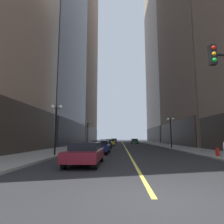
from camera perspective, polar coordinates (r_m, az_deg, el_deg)
name	(u,v)px	position (r m, az deg, el deg)	size (l,w,h in m)	color
ground_plane	(124,145)	(40.20, 3.70, -10.11)	(200.00, 200.00, 0.00)	#262628
sidewalk_left	(85,145)	(40.86, -8.12, -9.91)	(4.50, 78.00, 0.15)	gray
sidewalk_right	(163,145)	(41.22, 15.41, -9.69)	(4.50, 78.00, 0.15)	gray
lane_centre_stripe	(124,145)	(40.20, 3.70, -10.10)	(0.16, 70.00, 0.01)	#E5D64C
building_left_far	(74,34)	(77.88, -11.58, 22.42)	(15.29, 26.00, 81.46)	gray
building_right_mid	(202,33)	(49.53, 25.73, 20.94)	(14.32, 24.00, 49.80)	gray
building_right_far	(165,45)	(75.30, 15.89, 19.12)	(11.00, 26.00, 70.95)	gray
car_maroon	(86,152)	(11.52, -8.09, -12.14)	(1.85, 4.49, 1.32)	maroon
car_navy	(101,146)	(19.23, -3.47, -10.46)	(1.79, 4.24, 1.32)	#141E4C
car_black	(106,143)	(28.87, -1.89, -9.59)	(1.83, 4.24, 1.32)	black
car_yellow	(110,142)	(38.56, -0.52, -9.15)	(1.90, 4.33, 1.32)	yellow
car_green	(134,141)	(49.20, 6.87, -8.82)	(1.78, 4.02, 1.32)	#196038
car_grey	(114,140)	(59.35, 0.66, -8.69)	(1.92, 4.42, 1.32)	slate
street_lamp_left_near	(56,118)	(16.80, -16.75, -1.85)	(1.06, 0.36, 4.43)	black
street_lamp_left_far	(88,128)	(32.53, -7.40, -4.86)	(1.06, 0.36, 4.43)	black
street_lamp_right_mid	(171,126)	(28.01, 17.51, -4.09)	(1.06, 0.36, 4.43)	black
fire_hydrant_right	(217,153)	(17.40, 29.58, -10.79)	(0.28, 0.28, 0.80)	red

